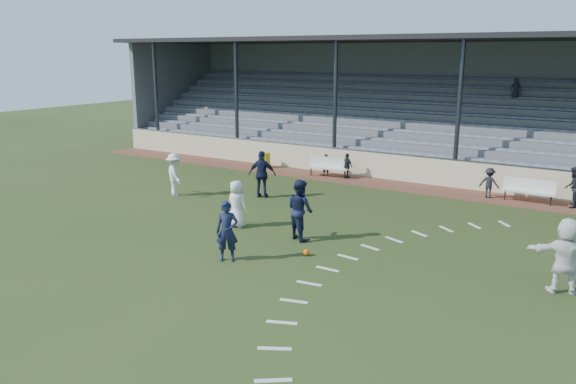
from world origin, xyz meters
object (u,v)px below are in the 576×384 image
object	(u,v)px
football	(307,252)
player_white_lead	(237,204)
bench_right	(529,188)
trash_bin	(266,160)
player_navy_lead	(227,231)
bench_left	(329,165)
official	(573,187)

from	to	relation	value
football	player_white_lead	size ratio (longest dim) A/B	0.12
football	player_white_lead	xyz separation A→B (m)	(-3.46, 1.20, 0.71)
player_white_lead	bench_right	bearing A→B (deg)	-130.40
football	player_white_lead	distance (m)	3.73
trash_bin	player_white_lead	world-z (taller)	player_white_lead
player_white_lead	player_navy_lead	world-z (taller)	player_navy_lead
bench_right	player_white_lead	distance (m)	11.79
bench_left	official	distance (m)	10.53
trash_bin	official	xyz separation A→B (m)	(14.32, -0.10, 0.41)
bench_left	bench_right	world-z (taller)	same
player_white_lead	official	world-z (taller)	player_white_lead
bench_left	player_navy_lead	bearing A→B (deg)	-84.43
player_white_lead	trash_bin	bearing A→B (deg)	-59.53
trash_bin	player_navy_lead	bearing A→B (deg)	-60.57
trash_bin	player_navy_lead	distance (m)	13.34
football	official	bearing A→B (deg)	58.83
bench_left	player_white_lead	distance (m)	8.75
trash_bin	official	bearing A→B (deg)	-0.40
official	football	bearing A→B (deg)	-29.86
bench_left	bench_right	size ratio (longest dim) A/B	1.02
bench_left	official	world-z (taller)	official
bench_left	player_navy_lead	xyz separation A→B (m)	(2.76, -11.42, 0.30)
bench_left	bench_right	bearing A→B (deg)	-7.81
player_white_lead	bench_left	bearing A→B (deg)	-81.30
bench_right	trash_bin	size ratio (longest dim) A/B	2.60
football	trash_bin	bearing A→B (deg)	129.45
player_white_lead	official	xyz separation A→B (m)	(9.49, 8.78, 0.00)
football	official	xyz separation A→B (m)	(6.03, 9.97, 0.72)
player_white_lead	official	bearing A→B (deg)	-135.33
bench_left	official	bearing A→B (deg)	-7.50
bench_right	trash_bin	distance (m)	12.77
bench_left	bench_right	xyz separation A→B (m)	(8.97, 0.03, 0.00)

